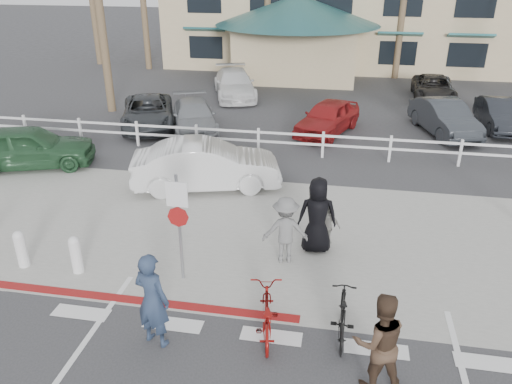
% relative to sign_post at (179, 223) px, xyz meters
% --- Properties ---
extents(ground, '(140.00, 140.00, 0.00)m').
position_rel_sign_post_xyz_m(ground, '(2.30, -2.20, -1.45)').
color(ground, '#333335').
extents(sidewalk_plaza, '(22.00, 7.00, 0.01)m').
position_rel_sign_post_xyz_m(sidewalk_plaza, '(2.30, 2.30, -1.44)').
color(sidewalk_plaza, gray).
rests_on(sidewalk_plaza, ground).
extents(cross_street, '(40.00, 5.00, 0.01)m').
position_rel_sign_post_xyz_m(cross_street, '(2.30, 6.30, -1.45)').
color(cross_street, '#333335').
rests_on(cross_street, ground).
extents(parking_lot, '(50.00, 16.00, 0.01)m').
position_rel_sign_post_xyz_m(parking_lot, '(2.30, 15.80, -1.45)').
color(parking_lot, '#333335').
rests_on(parking_lot, ground).
extents(curb_red, '(7.00, 0.25, 0.02)m').
position_rel_sign_post_xyz_m(curb_red, '(-0.70, -1.00, -1.44)').
color(curb_red, maroon).
rests_on(curb_red, ground).
extents(rail_fence, '(29.40, 0.16, 1.00)m').
position_rel_sign_post_xyz_m(rail_fence, '(2.80, 8.30, -0.95)').
color(rail_fence, silver).
rests_on(rail_fence, ground).
extents(sign_post, '(0.50, 0.10, 2.90)m').
position_rel_sign_post_xyz_m(sign_post, '(0.00, 0.00, 0.00)').
color(sign_post, gray).
rests_on(sign_post, ground).
extents(bollard_0, '(0.26, 0.26, 0.95)m').
position_rel_sign_post_xyz_m(bollard_0, '(-2.50, -0.20, -0.97)').
color(bollard_0, silver).
rests_on(bollard_0, ground).
extents(bollard_1, '(0.26, 0.26, 0.95)m').
position_rel_sign_post_xyz_m(bollard_1, '(-3.90, -0.20, -0.97)').
color(bollard_1, silver).
rests_on(bollard_1, ground).
extents(bike_red, '(0.91, 1.86, 0.94)m').
position_rel_sign_post_xyz_m(bike_red, '(2.18, -1.49, -0.98)').
color(bike_red, maroon).
rests_on(bike_red, ground).
extents(rider_red, '(0.82, 0.66, 1.97)m').
position_rel_sign_post_xyz_m(rider_red, '(0.15, -2.12, -0.47)').
color(rider_red, '#26354F').
rests_on(rider_red, ground).
extents(bike_black, '(0.48, 1.64, 0.99)m').
position_rel_sign_post_xyz_m(bike_black, '(3.63, -1.32, -0.96)').
color(bike_black, black).
rests_on(bike_black, ground).
extents(rider_black, '(1.03, 0.88, 1.86)m').
position_rel_sign_post_xyz_m(rider_black, '(4.23, -2.46, -0.52)').
color(rider_black, '#443123').
rests_on(rider_black, ground).
extents(pedestrian_a, '(1.19, 0.82, 1.70)m').
position_rel_sign_post_xyz_m(pedestrian_a, '(2.21, 1.14, -0.60)').
color(pedestrian_a, slate).
rests_on(pedestrian_a, ground).
extents(pedestrian_child, '(0.68, 0.37, 1.11)m').
position_rel_sign_post_xyz_m(pedestrian_child, '(3.17, 2.07, -0.90)').
color(pedestrian_child, gray).
rests_on(pedestrian_child, ground).
extents(pedestrian_b, '(1.02, 0.72, 1.96)m').
position_rel_sign_post_xyz_m(pedestrian_b, '(2.91, 1.78, -0.47)').
color(pedestrian_b, black).
rests_on(pedestrian_b, ground).
extents(car_white_sedan, '(4.91, 2.81, 1.53)m').
position_rel_sign_post_xyz_m(car_white_sedan, '(-0.79, 4.98, -0.68)').
color(car_white_sedan, silver).
rests_on(car_white_sedan, ground).
extents(car_red_compact, '(4.71, 3.07, 1.49)m').
position_rel_sign_post_xyz_m(car_red_compact, '(-7.35, 5.60, -0.70)').
color(car_red_compact, '#254D2E').
rests_on(car_red_compact, ground).
extents(lot_car_0, '(3.58, 5.06, 1.28)m').
position_rel_sign_post_xyz_m(lot_car_0, '(-5.03, 10.80, -0.81)').
color(lot_car_0, '#2F3336').
rests_on(lot_car_0, ground).
extents(lot_car_1, '(3.23, 4.67, 1.26)m').
position_rel_sign_post_xyz_m(lot_car_1, '(-2.87, 10.54, -0.82)').
color(lot_car_1, gray).
rests_on(lot_car_1, ground).
extents(lot_car_2, '(2.95, 4.33, 1.37)m').
position_rel_sign_post_xyz_m(lot_car_2, '(2.72, 11.24, -0.77)').
color(lot_car_2, maroon).
rests_on(lot_car_2, ground).
extents(lot_car_3, '(1.40, 3.90, 1.28)m').
position_rel_sign_post_xyz_m(lot_car_3, '(9.95, 13.09, -0.81)').
color(lot_car_3, black).
rests_on(lot_car_3, ground).
extents(lot_car_4, '(3.36, 5.19, 1.40)m').
position_rel_sign_post_xyz_m(lot_car_4, '(-2.42, 16.46, -0.75)').
color(lot_car_4, white).
rests_on(lot_car_4, ground).
extents(lot_car_5, '(2.20, 4.43, 1.21)m').
position_rel_sign_post_xyz_m(lot_car_5, '(7.86, 17.81, -0.85)').
color(lot_car_5, black).
rests_on(lot_car_5, ground).
extents(lot_car_6, '(2.63, 4.49, 1.40)m').
position_rel_sign_post_xyz_m(lot_car_6, '(7.51, 12.01, -0.75)').
color(lot_car_6, '#292D32').
rests_on(lot_car_6, ground).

